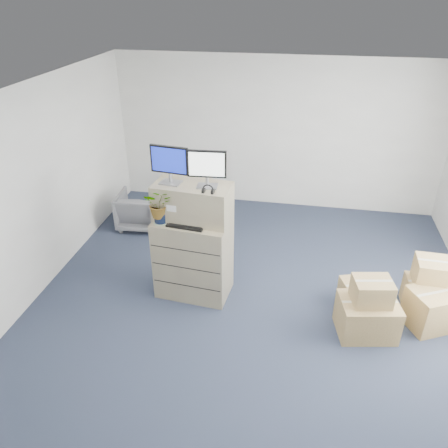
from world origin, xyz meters
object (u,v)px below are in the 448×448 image
(monitor_left, at_px, (169,163))
(monitor_right, at_px, (207,167))
(office_chair, at_px, (139,208))
(keyboard, at_px, (186,225))
(water_bottle, at_px, (196,211))
(potted_plant, at_px, (160,207))
(filing_cabinet_lower, at_px, (193,257))

(monitor_left, height_order, monitor_right, monitor_left)
(monitor_right, distance_m, office_chair, 2.79)
(office_chair, bearing_deg, monitor_right, 130.83)
(office_chair, bearing_deg, keyboard, 123.36)
(keyboard, height_order, office_chair, keyboard)
(water_bottle, height_order, potted_plant, potted_plant)
(monitor_left, height_order, office_chair, monitor_left)
(monitor_left, bearing_deg, keyboard, -32.62)
(keyboard, relative_size, water_bottle, 1.81)
(filing_cabinet_lower, relative_size, office_chair, 1.61)
(monitor_left, relative_size, office_chair, 0.70)
(monitor_right, distance_m, potted_plant, 0.81)
(filing_cabinet_lower, distance_m, monitor_right, 1.35)
(potted_plant, bearing_deg, monitor_right, 13.61)
(monitor_left, height_order, keyboard, monitor_left)
(monitor_left, xyz_separation_m, office_chair, (-1.15, 1.62, -1.56))
(keyboard, distance_m, potted_plant, 0.40)
(monitor_right, xyz_separation_m, keyboard, (-0.25, -0.17, -0.75))
(filing_cabinet_lower, xyz_separation_m, potted_plant, (-0.38, -0.12, 0.80))
(office_chair, bearing_deg, potted_plant, 116.31)
(potted_plant, distance_m, office_chair, 2.30)
(monitor_right, distance_m, water_bottle, 0.65)
(monitor_right, distance_m, keyboard, 0.80)
(filing_cabinet_lower, height_order, water_bottle, water_bottle)
(water_bottle, bearing_deg, office_chair, 132.17)
(monitor_right, bearing_deg, water_bottle, 171.35)
(keyboard, bearing_deg, monitor_left, 146.60)
(monitor_left, relative_size, potted_plant, 1.23)
(monitor_left, distance_m, monitor_right, 0.48)
(keyboard, height_order, potted_plant, potted_plant)
(water_bottle, height_order, office_chair, water_bottle)
(water_bottle, xyz_separation_m, potted_plant, (-0.43, -0.16, 0.09))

